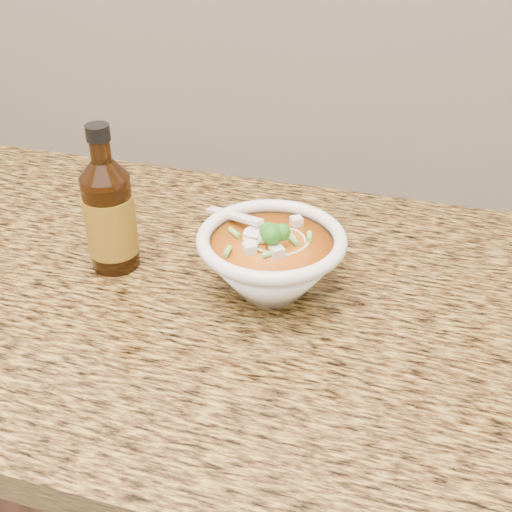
# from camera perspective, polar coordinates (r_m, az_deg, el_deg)

# --- Properties ---
(cabinet) EXTENTS (4.00, 0.65, 0.86)m
(cabinet) POSITION_cam_1_polar(r_m,az_deg,el_deg) (1.20, -7.01, -20.12)
(cabinet) COLOR black
(cabinet) RESTS_ON ground
(counter_slab) EXTENTS (4.00, 0.68, 0.04)m
(counter_slab) POSITION_cam_1_polar(r_m,az_deg,el_deg) (0.88, -8.98, -2.45)
(counter_slab) COLOR #A0853B
(counter_slab) RESTS_ON cabinet
(soup_bowl) EXTENTS (0.20, 0.19, 0.10)m
(soup_bowl) POSITION_cam_1_polar(r_m,az_deg,el_deg) (0.80, 1.37, -0.47)
(soup_bowl) COLOR white
(soup_bowl) RESTS_ON counter_slab
(hot_sauce_bottle) EXTENTS (0.08, 0.08, 0.20)m
(hot_sauce_bottle) POSITION_cam_1_polar(r_m,az_deg,el_deg) (0.86, -12.87, 3.50)
(hot_sauce_bottle) COLOR #371B07
(hot_sauce_bottle) RESTS_ON counter_slab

